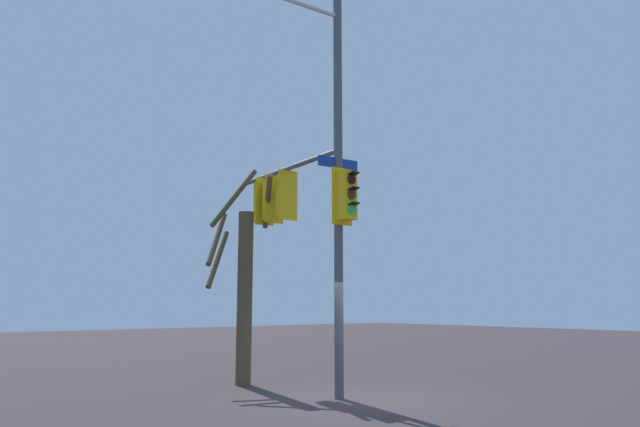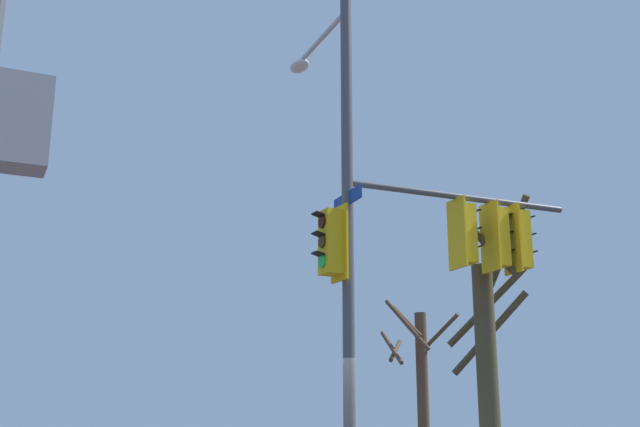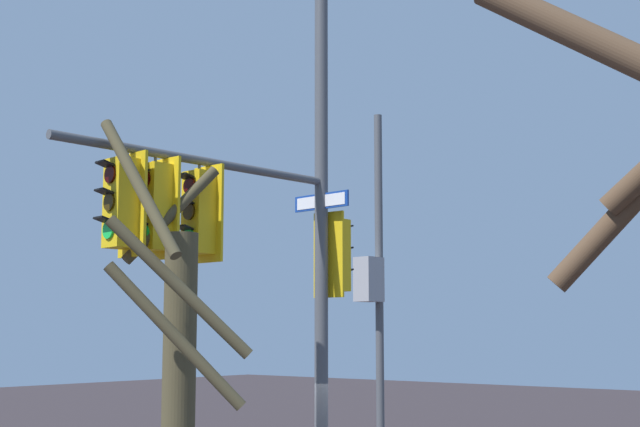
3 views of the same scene
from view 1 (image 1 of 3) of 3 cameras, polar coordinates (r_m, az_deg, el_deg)
name	(u,v)px [view 1 (image 1 of 3)]	position (r m, az deg, el deg)	size (l,w,h in m)	color
ground_plane	(364,399)	(13.23, 4.30, -17.53)	(80.00, 80.00, 0.00)	#372D2F
main_signal_pole_assembly	(303,183)	(14.45, -1.66, 2.98)	(5.21, 3.16, 9.22)	#4C4F54
bare_tree_behind_pole	(242,283)	(15.51, -7.54, -6.72)	(2.01, 2.02, 5.79)	#4C442C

